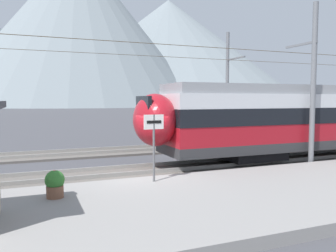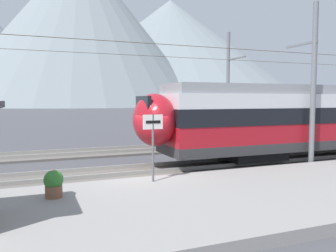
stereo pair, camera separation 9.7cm
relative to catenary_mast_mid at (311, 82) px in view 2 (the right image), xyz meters
The scene contains 10 objects.
ground_plane 9.06m from the catenary_mast_mid, behind, with size 400.00×400.00×0.00m, color #424247.
platform_slab 9.63m from the catenary_mast_mid, 156.95° to the right, with size 120.00×6.16×0.32m, color gray.
track_near 9.16m from the catenary_mast_mid, 169.11° to the left, with size 120.00×3.00×0.28m.
track_far 11.74m from the catenary_mast_mid, 137.39° to the left, with size 120.00×3.00×0.28m.
catenary_mast_mid is the anchor object (origin of this frame).
catenary_mast_far_side 9.46m from the catenary_mast_mid, 81.43° to the left, with size 48.19×2.31×7.99m.
platform_sign 8.42m from the catenary_mast_mid, behind, with size 0.70×0.08×2.32m.
potted_plant_platform_edge 12.03m from the catenary_mast_mid, behind, with size 0.56×0.56×0.80m.
mountain_central_peak 174.56m from the catenary_mast_mid, 85.87° to the left, with size 126.76×126.76×80.24m, color slate.
mountain_right_ridge 213.60m from the catenary_mast_mid, 69.74° to the left, with size 172.48×172.48×67.28m, color slate.
Camera 2 is at (-3.79, -12.48, 3.16)m, focal length 36.66 mm.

